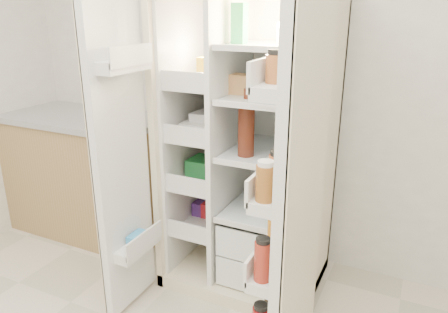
% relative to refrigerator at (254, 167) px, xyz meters
% --- Properties ---
extents(wall_back, '(4.00, 0.02, 2.70)m').
position_rel_refrigerator_xyz_m(wall_back, '(0.03, 0.35, 0.61)').
color(wall_back, silver).
rests_on(wall_back, floor).
extents(refrigerator, '(0.92, 0.70, 1.80)m').
position_rel_refrigerator_xyz_m(refrigerator, '(0.00, 0.00, 0.00)').
color(refrigerator, beige).
rests_on(refrigerator, floor).
extents(freezer_door, '(0.15, 0.40, 1.72)m').
position_rel_refrigerator_xyz_m(freezer_door, '(-0.51, -0.60, 0.15)').
color(freezer_door, silver).
rests_on(freezer_door, floor).
extents(fridge_door, '(0.17, 0.58, 1.72)m').
position_rel_refrigerator_xyz_m(fridge_door, '(0.47, -0.69, 0.13)').
color(fridge_door, silver).
rests_on(fridge_door, floor).
extents(kitchen_counter, '(1.27, 0.68, 0.92)m').
position_rel_refrigerator_xyz_m(kitchen_counter, '(-1.37, 0.04, -0.28)').
color(kitchen_counter, '#987A4C').
rests_on(kitchen_counter, floor).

